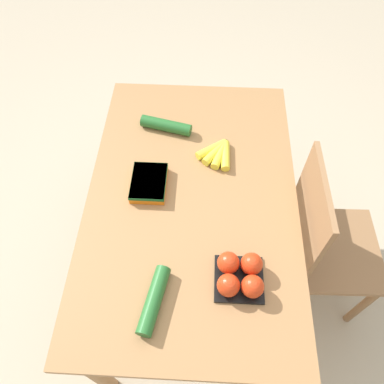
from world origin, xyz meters
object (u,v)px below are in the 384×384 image
tomato_pack (240,275)px  cucumber_near (166,125)px  carrot_bag (149,183)px  chair (322,244)px  banana_bunch (218,153)px  cucumber_far (154,300)px

tomato_pack → cucumber_near: bearing=-155.7°
carrot_bag → chair: bearing=83.8°
tomato_pack → carrot_bag: (-0.37, -0.35, -0.02)m
tomato_pack → cucumber_near: 0.75m
banana_bunch → carrot_bag: 0.32m
chair → banana_bunch: 0.62m
tomato_pack → cucumber_near: size_ratio=0.72×
banana_bunch → cucumber_near: 0.27m
cucumber_near → chair: bearing=61.2°
chair → cucumber_far: chair is taller
carrot_bag → cucumber_near: 0.31m
tomato_pack → cucumber_far: (0.09, -0.28, -0.02)m
tomato_pack → carrot_bag: 0.51m
banana_bunch → tomato_pack: 0.55m
banana_bunch → carrot_bag: size_ratio=0.89×
banana_bunch → tomato_pack: (0.55, 0.08, 0.02)m
chair → tomato_pack: chair is taller
carrot_bag → tomato_pack: bearing=43.0°
banana_bunch → tomato_pack: size_ratio=0.95×
carrot_bag → cucumber_near: size_ratio=0.77×
cucumber_far → carrot_bag: bearing=-171.4°
banana_bunch → cucumber_far: cucumber_far is taller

